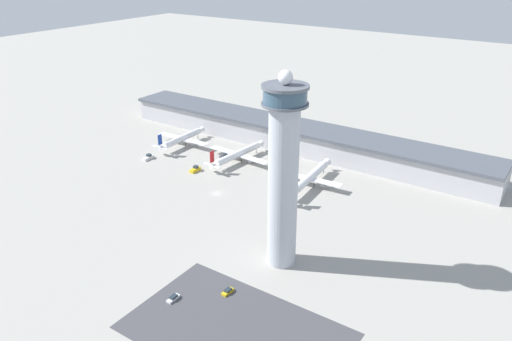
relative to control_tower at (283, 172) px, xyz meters
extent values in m
plane|color=#9E9B93|center=(-52.68, 29.50, -35.21)|extent=(1000.00, 1000.00, 0.00)
cube|color=#B2B2B7|center=(-52.68, 99.50, -29.13)|extent=(219.36, 22.00, 12.17)
cube|color=#4C515B|center=(-52.68, 99.50, -22.25)|extent=(219.36, 25.00, 1.60)
cylinder|color=#ADB2BC|center=(0.00, 0.00, -6.23)|extent=(10.17, 10.17, 57.97)
cylinder|color=#565B66|center=(0.00, 0.00, 23.16)|extent=(15.08, 15.08, 0.80)
cylinder|color=#334C60|center=(0.00, 0.00, 25.91)|extent=(13.87, 13.87, 4.70)
cylinder|color=#565B66|center=(0.00, 0.00, 28.75)|extent=(15.08, 15.08, 1.00)
sphere|color=white|center=(0.00, 0.00, 31.58)|extent=(4.65, 4.65, 4.65)
cube|color=#424247|center=(7.78, -38.01, -35.21)|extent=(64.00, 40.00, 0.01)
cylinder|color=white|center=(-106.44, 66.43, -30.67)|extent=(4.10, 29.70, 3.56)
cone|color=white|center=(-106.74, 82.84, -30.67)|extent=(3.62, 3.27, 3.56)
cone|color=white|center=(-106.13, 49.47, -30.67)|extent=(3.28, 4.33, 3.20)
cube|color=white|center=(-106.45, 67.02, -31.30)|extent=(34.15, 5.02, 0.44)
cylinder|color=#A8A8B2|center=(-113.62, 67.89, -32.37)|extent=(2.03, 3.95, 1.96)
cylinder|color=#A8A8B2|center=(-99.31, 68.15, -32.37)|extent=(2.03, 3.95, 1.96)
cube|color=navy|center=(-106.12, 48.62, -26.04)|extent=(0.35, 2.81, 5.70)
cube|color=white|center=(-106.11, 48.22, -30.32)|extent=(10.01, 2.18, 0.24)
cylinder|color=black|center=(-106.69, 80.04, -33.83)|extent=(0.28, 0.28, 2.76)
cylinder|color=black|center=(-103.94, 66.26, -33.83)|extent=(0.28, 0.28, 2.76)
cylinder|color=black|center=(-108.93, 66.17, -33.83)|extent=(0.28, 0.28, 2.76)
cylinder|color=white|center=(-66.91, 65.64, -31.06)|extent=(6.11, 33.39, 3.64)
cone|color=white|center=(-65.55, 83.83, -31.06)|extent=(3.88, 3.54, 3.64)
cone|color=white|center=(-68.31, 46.90, -31.06)|extent=(3.60, 4.60, 3.28)
cube|color=white|center=(-66.86, 66.30, -31.70)|extent=(37.79, 7.19, 0.44)
cylinder|color=#A8A8B2|center=(-74.65, 67.89, -32.80)|extent=(2.30, 4.14, 2.00)
cylinder|color=#A8A8B2|center=(-58.92, 66.71, -32.80)|extent=(2.30, 4.14, 2.00)
cube|color=red|center=(-68.38, 46.02, -26.32)|extent=(0.51, 2.81, 5.83)
cube|color=white|center=(-68.41, 45.63, -30.69)|extent=(10.32, 2.76, 0.24)
cylinder|color=black|center=(-65.76, 81.00, -34.05)|extent=(0.28, 0.28, 2.33)
cylinder|color=black|center=(-64.38, 65.31, -34.05)|extent=(0.28, 0.28, 2.33)
cylinder|color=black|center=(-69.46, 65.69, -34.05)|extent=(0.28, 0.28, 2.33)
cylinder|color=white|center=(-21.28, 59.66, -30.83)|extent=(6.66, 38.32, 3.73)
cone|color=white|center=(-22.88, 80.35, -30.83)|extent=(3.98, 3.64, 3.73)
cone|color=white|center=(-19.64, 38.40, -30.83)|extent=(3.70, 4.73, 3.36)
cube|color=white|center=(-21.34, 60.42, -31.48)|extent=(31.93, 6.82, 0.44)
cylinder|color=#A8A8B2|center=(-28.05, 60.90, -32.61)|extent=(2.36, 4.25, 2.05)
cylinder|color=#A8A8B2|center=(-14.79, 61.92, -32.61)|extent=(2.36, 4.25, 2.05)
cube|color=navy|center=(-19.57, 37.51, -25.97)|extent=(0.51, 2.81, 5.97)
cube|color=white|center=(-19.54, 37.11, -30.46)|extent=(10.58, 2.80, 0.24)
cylinder|color=black|center=(-22.66, 77.48, -33.95)|extent=(0.28, 0.28, 2.52)
cylinder|color=black|center=(-18.67, 59.82, -33.95)|extent=(0.28, 0.28, 2.52)
cylinder|color=black|center=(-23.89, 59.42, -33.95)|extent=(0.28, 0.28, 2.52)
cube|color=black|center=(-108.27, 41.04, -35.15)|extent=(2.80, 6.20, 0.12)
cube|color=silver|center=(-108.27, 41.04, -34.49)|extent=(2.99, 7.35, 1.44)
cube|color=#232D38|center=(-108.33, 41.75, -33.19)|extent=(2.29, 2.32, 1.18)
cube|color=black|center=(-77.17, 42.98, -35.15)|extent=(2.42, 5.27, 0.12)
cube|color=gold|center=(-77.17, 42.98, -34.44)|extent=(2.54, 6.27, 1.55)
cube|color=#232D38|center=(-77.18, 43.60, -33.03)|extent=(2.19, 1.90, 1.27)
cube|color=black|center=(-74.43, 65.10, -35.15)|extent=(5.63, 6.07, 0.12)
cube|color=#2D333D|center=(-74.43, 65.10, -34.45)|extent=(6.44, 7.01, 1.53)
cube|color=#232D38|center=(-74.90, 64.56, -33.06)|extent=(2.98, 2.99, 1.25)
cube|color=black|center=(-17.27, -37.78, -35.15)|extent=(1.77, 4.05, 0.12)
cube|color=silver|center=(-17.27, -37.78, -34.84)|extent=(1.86, 4.81, 0.75)
cube|color=#232D38|center=(-17.27, -37.66, -34.16)|extent=(1.61, 2.66, 0.61)
cube|color=black|center=(-4.92, -25.24, -35.15)|extent=(1.93, 3.90, 0.12)
cube|color=gold|center=(-4.92, -25.24, -34.83)|extent=(2.04, 4.63, 0.76)
cube|color=#232D38|center=(-4.92, -25.13, -34.15)|extent=(1.72, 2.58, 0.62)
camera|label=1|loc=(76.96, -129.42, 67.56)|focal=35.00mm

